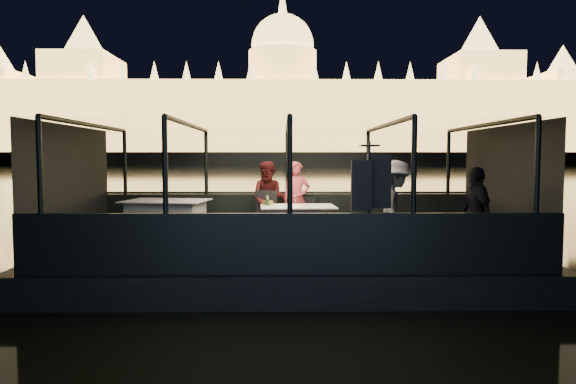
{
  "coord_description": "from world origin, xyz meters",
  "views": [
    {
      "loc": [
        -0.11,
        -9.41,
        2.2
      ],
      "look_at": [
        0.0,
        0.4,
        1.55
      ],
      "focal_mm": 32.0,
      "sensor_mm": 36.0,
      "label": 1
    }
  ],
  "objects_px": {
    "person_woman_coral": "(296,202)",
    "passenger_dark": "(476,210)",
    "dining_table_central": "(298,225)",
    "person_man_maroon": "(269,202)",
    "chair_port_right": "(306,217)",
    "wine_bottle": "(267,198)",
    "chair_port_left": "(266,218)",
    "coat_stand": "(369,211)",
    "dining_table_aft": "(167,223)",
    "passenger_stripe": "(395,209)"
  },
  "relations": [
    {
      "from": "dining_table_aft",
      "to": "wine_bottle",
      "type": "relative_size",
      "value": 6.04
    },
    {
      "from": "person_woman_coral",
      "to": "passenger_dark",
      "type": "distance_m",
      "value": 3.92
    },
    {
      "from": "dining_table_aft",
      "to": "coat_stand",
      "type": "height_order",
      "value": "coat_stand"
    },
    {
      "from": "chair_port_right",
      "to": "wine_bottle",
      "type": "relative_size",
      "value": 3.15
    },
    {
      "from": "chair_port_left",
      "to": "wine_bottle",
      "type": "height_order",
      "value": "wine_bottle"
    },
    {
      "from": "wine_bottle",
      "to": "dining_table_central",
      "type": "bearing_deg",
      "value": -8.62
    },
    {
      "from": "coat_stand",
      "to": "wine_bottle",
      "type": "xyz_separation_m",
      "value": [
        -1.6,
        2.38,
        0.02
      ]
    },
    {
      "from": "dining_table_aft",
      "to": "passenger_stripe",
      "type": "bearing_deg",
      "value": -23.1
    },
    {
      "from": "dining_table_central",
      "to": "person_woman_coral",
      "type": "distance_m",
      "value": 1.08
    },
    {
      "from": "dining_table_central",
      "to": "person_man_maroon",
      "type": "xyz_separation_m",
      "value": [
        -0.59,
        1.04,
        0.36
      ]
    },
    {
      "from": "chair_port_right",
      "to": "passenger_dark",
      "type": "height_order",
      "value": "passenger_dark"
    },
    {
      "from": "chair_port_right",
      "to": "passenger_stripe",
      "type": "bearing_deg",
      "value": -64.94
    },
    {
      "from": "chair_port_right",
      "to": "passenger_stripe",
      "type": "height_order",
      "value": "passenger_stripe"
    },
    {
      "from": "chair_port_left",
      "to": "wine_bottle",
      "type": "xyz_separation_m",
      "value": [
        0.05,
        -0.56,
        0.47
      ]
    },
    {
      "from": "dining_table_aft",
      "to": "passenger_stripe",
      "type": "distance_m",
      "value": 4.64
    },
    {
      "from": "dining_table_central",
      "to": "dining_table_aft",
      "type": "distance_m",
      "value": 2.68
    },
    {
      "from": "dining_table_central",
      "to": "coat_stand",
      "type": "bearing_deg",
      "value": -66.33
    },
    {
      "from": "dining_table_central",
      "to": "passenger_dark",
      "type": "xyz_separation_m",
      "value": [
        2.88,
        -1.64,
        0.47
      ]
    },
    {
      "from": "chair_port_right",
      "to": "wine_bottle",
      "type": "height_order",
      "value": "wine_bottle"
    },
    {
      "from": "dining_table_central",
      "to": "wine_bottle",
      "type": "distance_m",
      "value": 0.81
    },
    {
      "from": "chair_port_left",
      "to": "chair_port_right",
      "type": "bearing_deg",
      "value": 38.07
    },
    {
      "from": "dining_table_aft",
      "to": "chair_port_left",
      "type": "xyz_separation_m",
      "value": [
        2.01,
        0.27,
        0.06
      ]
    },
    {
      "from": "dining_table_aft",
      "to": "passenger_stripe",
      "type": "relative_size",
      "value": 0.96
    },
    {
      "from": "dining_table_central",
      "to": "chair_port_left",
      "type": "distance_m",
      "value": 0.92
    },
    {
      "from": "coat_stand",
      "to": "dining_table_aft",
      "type": "bearing_deg",
      "value": 143.93
    },
    {
      "from": "dining_table_aft",
      "to": "person_man_maroon",
      "type": "relative_size",
      "value": 0.99
    },
    {
      "from": "person_man_maroon",
      "to": "passenger_dark",
      "type": "relative_size",
      "value": 1.05
    },
    {
      "from": "dining_table_central",
      "to": "chair_port_left",
      "type": "xyz_separation_m",
      "value": [
        -0.65,
        0.65,
        0.06
      ]
    },
    {
      "from": "chair_port_right",
      "to": "passenger_stripe",
      "type": "xyz_separation_m",
      "value": [
        1.38,
        -2.35,
        0.4
      ]
    },
    {
      "from": "person_woman_coral",
      "to": "wine_bottle",
      "type": "xyz_separation_m",
      "value": [
        -0.6,
        -0.92,
        0.17
      ]
    },
    {
      "from": "person_woman_coral",
      "to": "wine_bottle",
      "type": "distance_m",
      "value": 1.11
    },
    {
      "from": "passenger_dark",
      "to": "dining_table_central",
      "type": "bearing_deg",
      "value": -122.5
    },
    {
      "from": "chair_port_left",
      "to": "person_woman_coral",
      "type": "xyz_separation_m",
      "value": [
        0.65,
        0.36,
        0.3
      ]
    },
    {
      "from": "person_woman_coral",
      "to": "passenger_stripe",
      "type": "bearing_deg",
      "value": -65.44
    },
    {
      "from": "dining_table_central",
      "to": "passenger_dark",
      "type": "bearing_deg",
      "value": -29.64
    },
    {
      "from": "passenger_dark",
      "to": "coat_stand",
      "type": "bearing_deg",
      "value": -73.89
    },
    {
      "from": "dining_table_central",
      "to": "wine_bottle",
      "type": "bearing_deg",
      "value": 171.38
    },
    {
      "from": "person_man_maroon",
      "to": "wine_bottle",
      "type": "bearing_deg",
      "value": -80.42
    },
    {
      "from": "coat_stand",
      "to": "person_woman_coral",
      "type": "xyz_separation_m",
      "value": [
        -1.0,
        3.3,
        -0.15
      ]
    },
    {
      "from": "passenger_stripe",
      "to": "passenger_dark",
      "type": "bearing_deg",
      "value": -87.23
    },
    {
      "from": "coat_stand",
      "to": "person_man_maroon",
      "type": "bearing_deg",
      "value": 115.58
    },
    {
      "from": "chair_port_left",
      "to": "person_man_maroon",
      "type": "distance_m",
      "value": 0.5
    },
    {
      "from": "dining_table_aft",
      "to": "wine_bottle",
      "type": "height_order",
      "value": "wine_bottle"
    },
    {
      "from": "person_man_maroon",
      "to": "passenger_dark",
      "type": "bearing_deg",
      "value": -27.46
    },
    {
      "from": "wine_bottle",
      "to": "chair_port_left",
      "type": "bearing_deg",
      "value": 94.67
    },
    {
      "from": "dining_table_aft",
      "to": "person_man_maroon",
      "type": "distance_m",
      "value": 2.2
    },
    {
      "from": "dining_table_central",
      "to": "person_woman_coral",
      "type": "height_order",
      "value": "person_woman_coral"
    },
    {
      "from": "coat_stand",
      "to": "person_woman_coral",
      "type": "height_order",
      "value": "coat_stand"
    },
    {
      "from": "coat_stand",
      "to": "passenger_stripe",
      "type": "distance_m",
      "value": 1.04
    },
    {
      "from": "dining_table_central",
      "to": "passenger_stripe",
      "type": "distance_m",
      "value": 2.19
    }
  ]
}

